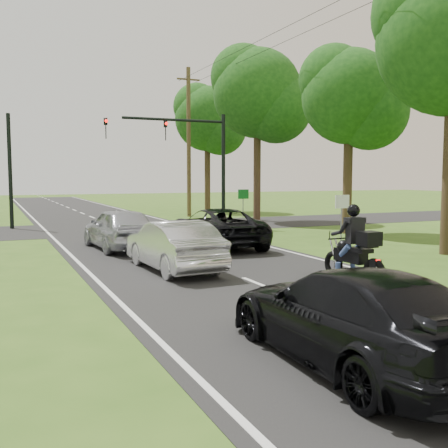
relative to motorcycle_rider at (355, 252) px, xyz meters
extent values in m
plane|color=#365818|center=(-2.35, 0.76, -0.82)|extent=(140.00, 140.00, 0.00)
cube|color=black|center=(-2.35, 10.76, -0.81)|extent=(8.00, 100.00, 0.01)
cube|color=black|center=(-2.35, 16.76, -0.81)|extent=(60.00, 7.00, 0.01)
torus|color=black|center=(-0.01, 0.90, -0.45)|extent=(0.16, 0.73, 0.73)
torus|color=black|center=(0.01, -0.75, -0.45)|extent=(0.18, 0.79, 0.79)
cube|color=black|center=(0.00, 0.19, -0.12)|extent=(0.32, 1.05, 0.33)
sphere|color=black|center=(-0.01, 0.46, 0.08)|extent=(0.37, 0.37, 0.37)
cube|color=black|center=(0.00, -0.20, 0.08)|extent=(0.38, 0.61, 0.11)
cube|color=#FF0C07|center=(0.01, -0.87, -0.10)|extent=(0.11, 0.03, 0.05)
cylinder|color=silver|center=(0.18, -0.41, -0.47)|extent=(0.11, 0.88, 0.10)
cylinder|color=black|center=(-0.01, 0.68, 0.27)|extent=(0.68, 0.05, 0.04)
cube|color=black|center=(0.00, -0.53, 0.41)|extent=(0.49, 0.45, 0.35)
cube|color=black|center=(0.00, 0.02, 0.55)|extent=(0.44, 0.25, 0.66)
sphere|color=black|center=(0.00, 0.10, 1.07)|extent=(0.33, 0.33, 0.33)
cylinder|color=navy|center=(-0.25, 0.38, -0.56)|extent=(0.13, 0.13, 0.49)
cylinder|color=navy|center=(0.23, 0.39, -0.56)|extent=(0.13, 0.13, 0.49)
imported|color=black|center=(-0.53, 7.82, -0.05)|extent=(2.77, 5.55, 1.51)
imported|color=silver|center=(-3.71, 3.64, -0.07)|extent=(1.77, 4.52, 1.46)
imported|color=#ABACB3|center=(-4.14, 8.69, -0.01)|extent=(2.19, 4.78, 1.59)
imported|color=black|center=(-3.77, -4.73, -0.08)|extent=(2.14, 5.01, 1.44)
cylinder|color=black|center=(2.85, 14.76, 2.18)|extent=(0.20, 0.20, 6.00)
cylinder|color=black|center=(0.15, 14.76, 4.78)|extent=(5.40, 0.14, 0.14)
imported|color=black|center=(-0.35, 14.76, 4.23)|extent=(0.16, 0.36, 1.00)
imported|color=black|center=(-3.35, 14.76, 4.23)|extent=(0.16, 0.36, 1.00)
sphere|color=#FF0C07|center=(-0.35, 14.58, 4.56)|extent=(0.16, 0.16, 0.16)
sphere|color=#FF0C07|center=(-3.35, 14.58, 4.56)|extent=(0.16, 0.16, 0.16)
cylinder|color=black|center=(-7.55, 18.76, 2.18)|extent=(0.20, 0.20, 6.00)
cylinder|color=brown|center=(3.85, 22.76, 4.18)|extent=(0.28, 0.28, 10.00)
cube|color=brown|center=(3.85, 22.76, 8.38)|extent=(1.60, 0.10, 0.10)
cylinder|color=slate|center=(2.35, 3.76, 0.18)|extent=(0.05, 0.05, 2.00)
cube|color=silver|center=(2.35, 3.73, 1.08)|extent=(0.55, 0.04, 0.45)
cylinder|color=slate|center=(2.55, 11.76, 0.18)|extent=(0.05, 0.05, 2.00)
cube|color=#0C591E|center=(2.55, 11.73, 1.08)|extent=(0.55, 0.04, 0.45)
cylinder|color=#332316|center=(7.15, 9.76, 2.12)|extent=(0.44, 0.44, 5.88)
sphere|color=#143E11|center=(7.15, 9.76, 5.69)|extent=(4.50, 4.50, 4.50)
sphere|color=#143E11|center=(7.90, 9.16, 4.96)|extent=(3.60, 3.60, 3.60)
cylinder|color=#332316|center=(6.45, 17.76, 2.68)|extent=(0.44, 0.44, 7.00)
sphere|color=#143E11|center=(6.45, 17.76, 6.93)|extent=(5.40, 5.40, 5.40)
sphere|color=#143E11|center=(7.35, 17.04, 6.06)|extent=(4.32, 4.32, 4.32)
cylinder|color=#332316|center=(6.85, 26.76, 2.40)|extent=(0.44, 0.44, 6.44)
sphere|color=#143E11|center=(6.85, 26.76, 6.31)|extent=(4.95, 4.95, 4.95)
sphere|color=#143E11|center=(7.68, 26.10, 5.51)|extent=(3.96, 3.96, 3.96)
camera|label=1|loc=(-8.55, -10.82, 1.95)|focal=42.00mm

